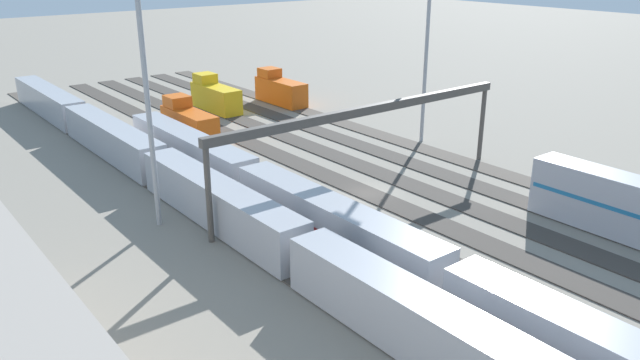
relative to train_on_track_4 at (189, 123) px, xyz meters
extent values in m
plane|color=gray|center=(-27.59, -5.00, -2.16)|extent=(400.00, 400.00, 0.00)
cube|color=#4C443D|center=(-27.59, -20.00, -2.10)|extent=(140.00, 2.80, 0.12)
cube|color=#3D3833|center=(-27.59, -15.00, -2.10)|extent=(140.00, 2.80, 0.12)
cube|color=#3D3833|center=(-27.59, -10.00, -2.10)|extent=(140.00, 2.80, 0.12)
cube|color=#3D3833|center=(-27.59, -5.00, -2.10)|extent=(140.00, 2.80, 0.12)
cube|color=#3D3833|center=(-27.59, 0.00, -2.10)|extent=(140.00, 2.80, 0.12)
cube|color=#3D3833|center=(-27.59, 5.00, -2.10)|extent=(140.00, 2.80, 0.12)
cube|color=#4C443D|center=(-27.59, 10.00, -2.10)|extent=(140.00, 2.80, 0.12)
cube|color=#D85914|center=(-0.29, 0.00, -0.24)|extent=(10.00, 3.00, 3.60)
cube|color=#D85914|center=(2.71, 0.00, 2.26)|extent=(3.00, 2.70, 1.40)
cube|color=#D85914|center=(8.65, -20.00, -0.24)|extent=(10.00, 3.00, 3.60)
cube|color=#D85914|center=(11.65, -20.00, 2.26)|extent=(3.00, 2.70, 1.40)
cube|color=#A8AAB2|center=(-49.15, 10.00, -0.14)|extent=(23.00, 3.00, 3.80)
cube|color=#A8AAB2|center=(-24.95, 10.00, -0.14)|extent=(23.00, 3.00, 3.80)
cube|color=#A8AAB2|center=(-0.75, 10.00, -0.14)|extent=(23.00, 3.00, 3.80)
cube|color=#A8AAB2|center=(23.45, 10.00, -0.14)|extent=(23.00, 3.00, 3.80)
cube|color=#A8AAB2|center=(-34.28, 5.00, -0.14)|extent=(23.00, 3.00, 3.80)
cube|color=maroon|center=(-34.28, 5.00, -0.32)|extent=(22.40, 3.06, 0.36)
cube|color=#A8AAB2|center=(-10.08, 5.00, -0.14)|extent=(23.00, 3.00, 3.80)
cube|color=maroon|center=(-10.08, 5.00, -0.54)|extent=(22.40, 3.06, 0.36)
cube|color=gold|center=(10.90, -10.00, -0.24)|extent=(10.00, 3.00, 3.60)
cube|color=gold|center=(13.90, -10.00, 2.26)|extent=(3.00, 2.70, 1.40)
cylinder|color=#9EA0A5|center=(-18.40, -22.32, 9.44)|extent=(0.44, 0.44, 23.20)
cylinder|color=#9EA0A5|center=(-21.65, 14.00, 13.23)|extent=(0.44, 0.44, 30.77)
cylinder|color=#4C4742|center=(-27.45, -22.10, 1.84)|extent=(0.50, 0.50, 8.00)
cylinder|color=#4C4742|center=(-27.45, 12.10, 1.84)|extent=(0.50, 0.50, 8.00)
cube|color=#4C4742|center=(-27.45, -5.00, 6.24)|extent=(0.70, 35.00, 0.80)
camera|label=1|loc=(-69.04, 33.61, 20.22)|focal=35.03mm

